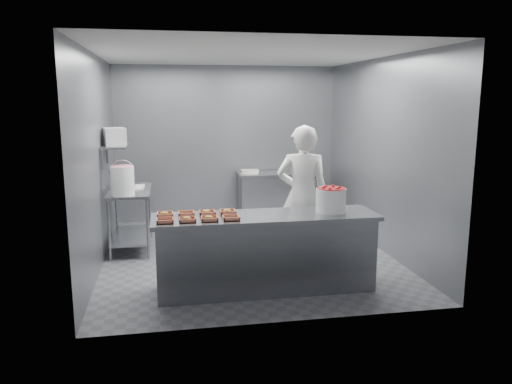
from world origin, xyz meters
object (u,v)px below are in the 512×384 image
(tray_0, at_px, (165,220))
(tray_4, at_px, (165,214))
(service_counter, at_px, (265,252))
(tray_7, at_px, (228,212))
(tray_2, at_px, (209,218))
(strawberry_tub, at_px, (331,199))
(tray_6, at_px, (207,212))
(tray_5, at_px, (186,213))
(appliance, at_px, (114,136))
(tray_3, at_px, (231,218))
(back_counter, at_px, (279,196))
(tray_1, at_px, (187,219))
(worker, at_px, (302,196))
(prep_table, at_px, (131,210))
(glaze_bucket, at_px, (122,180))

(tray_0, distance_m, tray_4, 0.30)
(service_counter, distance_m, tray_7, 0.65)
(tray_2, bearing_deg, tray_4, 148.42)
(strawberry_tub, bearing_deg, tray_6, 174.22)
(tray_5, relative_size, appliance, 0.57)
(tray_0, bearing_deg, tray_3, 0.00)
(back_counter, height_order, tray_3, tray_3)
(back_counter, bearing_deg, tray_4, -123.36)
(tray_1, xyz_separation_m, tray_3, (0.48, 0.00, -0.00))
(tray_4, relative_size, worker, 0.10)
(prep_table, height_order, tray_6, tray_6)
(strawberry_tub, bearing_deg, tray_1, -174.95)
(tray_1, bearing_deg, worker, 31.79)
(tray_7, relative_size, worker, 0.10)
(tray_2, relative_size, appliance, 0.57)
(service_counter, relative_size, tray_1, 13.88)
(tray_6, relative_size, worker, 0.10)
(worker, bearing_deg, appliance, -7.71)
(appliance, bearing_deg, tray_6, -70.56)
(tray_7, relative_size, appliance, 0.57)
(service_counter, xyz_separation_m, tray_4, (-1.14, 0.15, 0.47))
(worker, distance_m, glaze_bucket, 2.48)
(tray_7, bearing_deg, prep_table, 124.26)
(strawberry_tub, bearing_deg, service_counter, -179.90)
(back_counter, bearing_deg, tray_0, -120.98)
(strawberry_tub, bearing_deg, back_counter, 87.93)
(tray_6, height_order, tray_7, same)
(tray_0, xyz_separation_m, tray_1, (0.24, -0.00, 0.00))
(back_counter, xyz_separation_m, tray_0, (-2.04, -3.40, 0.47))
(tray_5, bearing_deg, tray_7, -0.00)
(strawberry_tub, bearing_deg, tray_7, 173.08)
(strawberry_tub, height_order, glaze_bucket, glaze_bucket)
(tray_5, bearing_deg, tray_4, -180.00)
(tray_7, distance_m, worker, 1.28)
(glaze_bucket, bearing_deg, prep_table, 82.02)
(back_counter, relative_size, tray_2, 8.01)
(tray_0, height_order, tray_1, tray_1)
(glaze_bucket, bearing_deg, service_counter, -41.74)
(tray_3, relative_size, strawberry_tub, 0.53)
(tray_0, xyz_separation_m, tray_5, (0.24, 0.30, 0.00))
(service_counter, relative_size, tray_0, 13.88)
(service_counter, xyz_separation_m, tray_1, (-0.90, -0.15, 0.47))
(tray_0, relative_size, tray_5, 1.00)
(service_counter, bearing_deg, tray_5, 170.68)
(prep_table, relative_size, tray_0, 6.40)
(back_counter, distance_m, tray_4, 3.74)
(tray_1, distance_m, appliance, 2.35)
(tray_4, relative_size, strawberry_tub, 0.53)
(tray_1, bearing_deg, tray_2, 0.00)
(tray_7, relative_size, glaze_bucket, 0.38)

